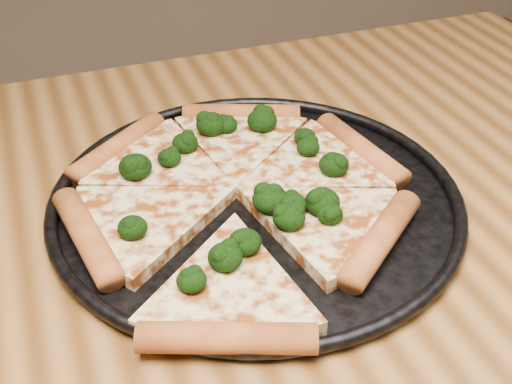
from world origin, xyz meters
name	(u,v)px	position (x,y,z in m)	size (l,w,h in m)	color
dining_table	(215,368)	(0.00, 0.00, 0.66)	(1.20, 0.90, 0.75)	brown
pizza_pan	(256,199)	(0.07, 0.10, 0.76)	(0.39, 0.39, 0.02)	black
pizza	(236,193)	(0.06, 0.10, 0.77)	(0.33, 0.38, 0.03)	#DEC387
broccoli_florets	(246,179)	(0.07, 0.11, 0.78)	(0.23, 0.25, 0.02)	black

